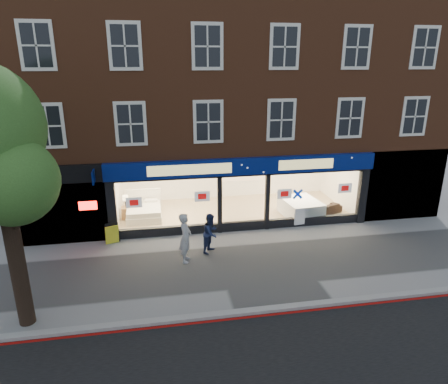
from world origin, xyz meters
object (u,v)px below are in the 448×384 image
object	(u,v)px
a_board	(112,234)
sofa	(325,209)
pedestrian_grey	(185,238)
display_bed	(144,211)
pedestrian_blue	(211,233)
mattress_stack	(300,208)

from	to	relation	value
a_board	sofa	bearing A→B (deg)	-9.07
a_board	pedestrian_grey	size ratio (longest dim) A/B	0.44
display_bed	pedestrian_blue	bearing A→B (deg)	-56.10
display_bed	mattress_stack	xyz separation A→B (m)	(7.28, -1.13, 0.07)
pedestrian_blue	pedestrian_grey	bearing A→B (deg)	155.84
mattress_stack	a_board	bearing A→B (deg)	-171.31
mattress_stack	pedestrian_grey	distance (m)	6.60
sofa	pedestrian_grey	world-z (taller)	pedestrian_grey
a_board	pedestrian_blue	distance (m)	4.12
display_bed	a_board	world-z (taller)	display_bed
mattress_stack	pedestrian_blue	distance (m)	5.42
mattress_stack	pedestrian_blue	xyz separation A→B (m)	(-4.67, -2.73, 0.30)
a_board	mattress_stack	bearing A→B (deg)	-8.36
display_bed	pedestrian_grey	bearing A→B (deg)	-70.53
display_bed	a_board	distance (m)	2.73
display_bed	a_board	bearing A→B (deg)	-116.99
a_board	pedestrian_blue	xyz separation A→B (m)	(3.84, -1.43, 0.37)
mattress_stack	sofa	bearing A→B (deg)	3.20
sofa	a_board	xyz separation A→B (m)	(-9.79, -1.37, 0.07)
display_bed	mattress_stack	size ratio (longest dim) A/B	0.92
sofa	pedestrian_blue	world-z (taller)	pedestrian_blue
sofa	a_board	size ratio (longest dim) A/B	1.99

